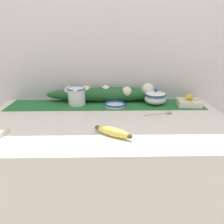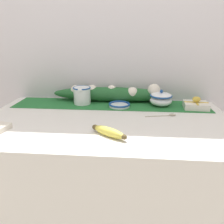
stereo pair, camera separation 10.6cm
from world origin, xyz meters
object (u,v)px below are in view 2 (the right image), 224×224
at_px(small_dish, 119,105).
at_px(banana, 109,132).
at_px(cream_pitcher, 82,95).
at_px(spoon, 170,115).
at_px(gift_box, 196,105).
at_px(sugar_bowl, 161,99).

distance_m(small_dish, banana, 0.40).
xyz_separation_m(cream_pitcher, small_dish, (0.23, -0.04, -0.05)).
height_order(spoon, gift_box, gift_box).
xyz_separation_m(sugar_bowl, banana, (-0.27, -0.44, -0.03)).
distance_m(small_dish, gift_box, 0.44).
bearing_deg(cream_pitcher, spoon, -18.52).
height_order(cream_pitcher, small_dish, cream_pitcher).
xyz_separation_m(small_dish, gift_box, (0.44, 0.00, 0.01)).
height_order(sugar_bowl, spoon, sugar_bowl).
xyz_separation_m(cream_pitcher, sugar_bowl, (0.48, -0.00, -0.01)).
relative_size(banana, spoon, 1.00).
xyz_separation_m(banana, gift_box, (0.47, 0.40, 0.01)).
relative_size(small_dish, banana, 0.77).
bearing_deg(banana, gift_box, 40.93).
distance_m(banana, gift_box, 0.62).
relative_size(cream_pitcher, small_dish, 0.99).
bearing_deg(spoon, cream_pitcher, 149.04).
relative_size(cream_pitcher, banana, 0.76).
relative_size(small_dish, spoon, 0.77).
height_order(cream_pitcher, spoon, cream_pitcher).
bearing_deg(sugar_bowl, gift_box, -10.63).
distance_m(cream_pitcher, gift_box, 0.67).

